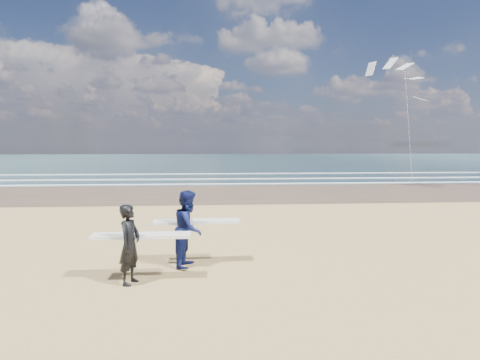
{
  "coord_description": "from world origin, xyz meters",
  "views": [
    {
      "loc": [
        2.42,
        -9.11,
        3.03
      ],
      "look_at": [
        3.64,
        6.0,
        1.75
      ],
      "focal_mm": 32.0,
      "sensor_mm": 36.0,
      "label": 1
    }
  ],
  "objects": [
    {
      "name": "wet_sand_strip",
      "position": [
        20.0,
        18.0,
        0.01
      ],
      "size": [
        220.0,
        12.0,
        0.01
      ],
      "primitive_type": "cube",
      "color": "#4A3827",
      "rests_on": "ground"
    },
    {
      "name": "kite_1",
      "position": [
        19.0,
        25.13,
        6.0
      ],
      "size": [
        5.92,
        4.75,
        10.76
      ],
      "color": "slate",
      "rests_on": "ground"
    },
    {
      "name": "surfer_near",
      "position": [
        0.8,
        0.18,
        0.89
      ],
      "size": [
        2.21,
        0.99,
        1.74
      ],
      "color": "black",
      "rests_on": "ground"
    },
    {
      "name": "surfer_far",
      "position": [
        2.0,
        1.41,
        0.95
      ],
      "size": [
        2.22,
        1.19,
        1.9
      ],
      "color": "#0B1340",
      "rests_on": "ground"
    },
    {
      "name": "foam_breakers",
      "position": [
        20.0,
        28.1,
        0.05
      ],
      "size": [
        220.0,
        11.7,
        0.05
      ],
      "color": "white",
      "rests_on": "ground"
    },
    {
      "name": "ocean",
      "position": [
        20.0,
        72.0,
        0.01
      ],
      "size": [
        220.0,
        100.0,
        0.02
      ],
      "primitive_type": "cube",
      "color": "#182E35",
      "rests_on": "ground"
    }
  ]
}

